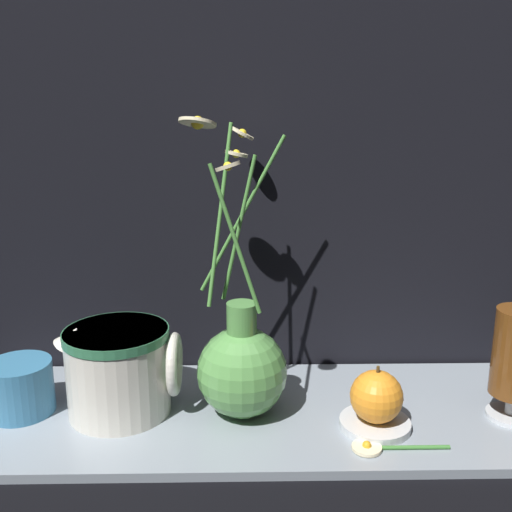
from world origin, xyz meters
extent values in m
plane|color=black|center=(0.00, 0.00, 0.00)|extent=(6.00, 6.00, 0.00)
cube|color=gray|center=(0.00, 0.00, 0.01)|extent=(0.82, 0.28, 0.01)
cube|color=black|center=(0.00, 0.15, 0.55)|extent=(1.32, 0.02, 1.10)
sphere|color=#59994C|center=(-0.03, -0.01, 0.07)|extent=(0.12, 0.12, 0.12)
cylinder|color=#59994C|center=(-0.03, -0.01, 0.14)|extent=(0.04, 0.04, 0.05)
cylinder|color=#4C8E3D|center=(-0.03, 0.01, 0.26)|extent=(0.05, 0.01, 0.19)
cylinder|color=beige|center=(-0.03, 0.03, 0.35)|extent=(0.03, 0.03, 0.01)
sphere|color=yellow|center=(-0.03, 0.03, 0.35)|extent=(0.01, 0.01, 0.01)
cylinder|color=#4C8E3D|center=(-0.05, 0.01, 0.28)|extent=(0.04, 0.06, 0.23)
cylinder|color=beige|center=(-0.08, 0.02, 0.39)|extent=(0.06, 0.06, 0.02)
sphere|color=yellow|center=(-0.08, 0.02, 0.39)|extent=(0.02, 0.02, 0.02)
cylinder|color=#4C8E3D|center=(-0.03, 0.05, 0.27)|extent=(0.12, 0.01, 0.21)
cylinder|color=beige|center=(-0.02, 0.10, 0.38)|extent=(0.03, 0.04, 0.02)
sphere|color=yellow|center=(-0.02, 0.10, 0.38)|extent=(0.01, 0.01, 0.01)
cylinder|color=#4C8E3D|center=(-0.03, -0.04, 0.26)|extent=(0.06, 0.02, 0.18)
cylinder|color=beige|center=(-0.04, -0.07, 0.35)|extent=(0.03, 0.03, 0.01)
sphere|color=yellow|center=(-0.04, -0.07, 0.35)|extent=(0.01, 0.01, 0.01)
cylinder|color=teal|center=(-0.32, 0.00, 0.05)|extent=(0.09, 0.09, 0.07)
cylinder|color=beige|center=(-0.19, 0.00, 0.07)|extent=(0.14, 0.14, 0.12)
cylinder|color=#33724C|center=(-0.19, 0.00, 0.12)|extent=(0.14, 0.14, 0.01)
torus|color=beige|center=(-0.12, 0.00, 0.08)|extent=(0.01, 0.08, 0.08)
cone|color=beige|center=(-0.25, 0.00, 0.12)|extent=(0.05, 0.04, 0.04)
cylinder|color=silver|center=(0.33, -0.03, 0.01)|extent=(0.06, 0.06, 0.01)
cylinder|color=silver|center=(0.33, -0.03, 0.03)|extent=(0.02, 0.02, 0.03)
cylinder|color=silver|center=(0.14, -0.05, 0.02)|extent=(0.09, 0.09, 0.01)
sphere|color=orange|center=(0.14, -0.05, 0.06)|extent=(0.07, 0.07, 0.07)
cylinder|color=#4C3819|center=(0.14, -0.05, 0.09)|extent=(0.00, 0.00, 0.01)
cylinder|color=#3D7A33|center=(0.17, -0.10, 0.01)|extent=(0.10, 0.01, 0.01)
cylinder|color=beige|center=(0.12, -0.10, 0.01)|extent=(0.04, 0.04, 0.00)
sphere|color=gold|center=(0.12, -0.10, 0.02)|extent=(0.01, 0.01, 0.01)
camera|label=1|loc=(-0.02, -0.70, 0.41)|focal=40.00mm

